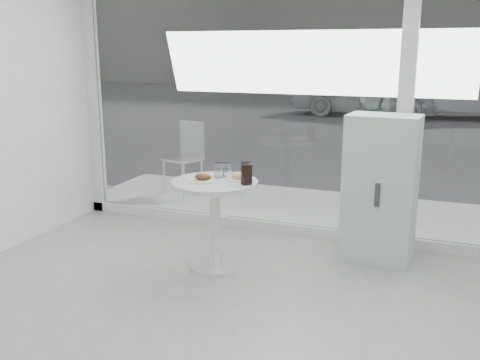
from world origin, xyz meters
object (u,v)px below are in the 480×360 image
at_px(car_white, 366,91).
at_px(car_silver, 447,90).
at_px(cola_glass, 246,174).
at_px(plate_donut, 240,177).
at_px(main_table, 215,206).
at_px(patio_chair, 186,153).
at_px(plate_fritter, 203,178).
at_px(water_tumbler_a, 219,171).
at_px(water_tumbler_b, 227,170).
at_px(mint_cabinet, 380,189).

distance_m(car_white, car_silver, 2.13).
bearing_deg(cola_glass, car_white, 93.14).
relative_size(car_silver, plate_donut, 18.98).
relative_size(main_table, patio_chair, 0.85).
relative_size(patio_chair, cola_glass, 5.05).
height_order(plate_fritter, plate_donut, plate_fritter).
bearing_deg(water_tumbler_a, patio_chair, 123.72).
relative_size(water_tumbler_a, water_tumbler_b, 1.08).
relative_size(mint_cabinet, water_tumbler_b, 11.14).
relative_size(mint_cabinet, cola_glass, 7.23).
distance_m(patio_chair, car_white, 9.43).
height_order(car_white, cola_glass, car_white).
relative_size(main_table, water_tumbler_b, 6.62).
relative_size(mint_cabinet, car_white, 0.32).
distance_m(car_silver, water_tumbler_a, 11.62).
bearing_deg(water_tumbler_a, plate_donut, -3.66).
height_order(main_table, car_white, car_white).
bearing_deg(plate_donut, water_tumbler_a, 176.34).
relative_size(plate_fritter, water_tumbler_b, 1.87).
bearing_deg(plate_fritter, cola_glass, 6.45).
relative_size(plate_fritter, plate_donut, 0.90).
xyz_separation_m(mint_cabinet, car_silver, (0.51, 10.93, 0.11)).
bearing_deg(patio_chair, water_tumbler_b, -38.45).
xyz_separation_m(main_table, car_white, (-0.34, 11.36, 0.13)).
distance_m(water_tumbler_a, water_tumbler_b, 0.08).
xyz_separation_m(plate_donut, water_tumbler_b, (-0.14, 0.07, 0.03)).
xyz_separation_m(water_tumbler_b, cola_glass, (0.25, -0.21, 0.03)).
bearing_deg(cola_glass, plate_fritter, -173.55).
distance_m(plate_fritter, cola_glass, 0.37).
xyz_separation_m(mint_cabinet, patio_chair, (-2.51, 1.28, -0.08)).
relative_size(plate_fritter, cola_glass, 1.21).
height_order(car_white, plate_donut, car_white).
bearing_deg(water_tumbler_b, patio_chair, 125.73).
distance_m(mint_cabinet, car_silver, 10.94).
distance_m(main_table, patio_chair, 2.34).
bearing_deg(car_silver, cola_glass, 163.79).
bearing_deg(car_white, main_table, -175.42).
relative_size(main_table, car_silver, 0.17).
bearing_deg(cola_glass, car_silver, 82.68).
xyz_separation_m(patio_chair, cola_glass, (1.53, -1.99, 0.29)).
xyz_separation_m(main_table, plate_fritter, (-0.08, -0.05, 0.25)).
relative_size(patio_chair, water_tumbler_b, 7.79).
relative_size(main_table, plate_donut, 3.18).
xyz_separation_m(car_silver, water_tumbler_a, (-1.80, -11.48, 0.07)).
bearing_deg(cola_glass, water_tumbler_a, 153.74).
bearing_deg(mint_cabinet, car_white, 103.26).
xyz_separation_m(car_white, plate_fritter, (0.26, -11.42, 0.12)).
xyz_separation_m(water_tumbler_a, cola_glass, (0.31, -0.15, 0.03)).
height_order(mint_cabinet, patio_chair, mint_cabinet).
bearing_deg(car_silver, plate_fritter, 162.05).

